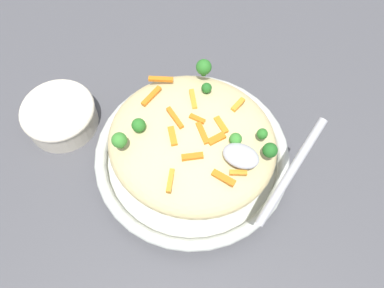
{
  "coord_description": "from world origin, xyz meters",
  "views": [
    {
      "loc": [
        0.13,
        -0.28,
        0.64
      ],
      "look_at": [
        0.0,
        0.0,
        0.07
      ],
      "focal_mm": 36.41,
      "sensor_mm": 36.0,
      "label": 1
    }
  ],
  "objects": [
    {
      "name": "carrot_piece_3",
      "position": [
        0.01,
        -0.09,
        0.12
      ],
      "size": [
        0.02,
        0.04,
        0.01
      ],
      "primitive_type": "cube",
      "rotation": [
        0.0,
        0.0,
        5.01
      ],
      "color": "orange",
      "rests_on": "pasta_mound"
    },
    {
      "name": "carrot_piece_8",
      "position": [
        -0.03,
        0.01,
        0.12
      ],
      "size": [
        0.04,
        0.03,
        0.01
      ],
      "primitive_type": "cube",
      "rotation": [
        0.0,
        0.0,
        5.69
      ],
      "color": "orange",
      "rests_on": "pasta_mound"
    },
    {
      "name": "ground_plane",
      "position": [
        0.0,
        0.0,
        0.0
      ],
      "size": [
        2.4,
        2.4,
        0.0
      ],
      "primitive_type": "plane",
      "color": "#4C4C51"
    },
    {
      "name": "carrot_piece_7",
      "position": [
        0.09,
        -0.04,
        0.12
      ],
      "size": [
        0.03,
        0.02,
        0.01
      ],
      "primitive_type": "cube",
      "rotation": [
        0.0,
        0.0,
        3.55
      ],
      "color": "orange",
      "rests_on": "pasta_mound"
    },
    {
      "name": "broccoli_floret_1",
      "position": [
        0.1,
        0.03,
        0.13
      ],
      "size": [
        0.02,
        0.02,
        0.02
      ],
      "color": "#296820",
      "rests_on": "pasta_mound"
    },
    {
      "name": "carrot_piece_2",
      "position": [
        0.04,
        0.0,
        0.12
      ],
      "size": [
        0.03,
        0.03,
        0.01
      ],
      "primitive_type": "cube",
      "rotation": [
        0.0,
        0.0,
        0.96
      ],
      "color": "orange",
      "rests_on": "pasta_mound"
    },
    {
      "name": "carrot_piece_5",
      "position": [
        -0.02,
        -0.02,
        0.12
      ],
      "size": [
        0.03,
        0.03,
        0.01
      ],
      "primitive_type": "cube",
      "rotation": [
        0.0,
        0.0,
        2.21
      ],
      "color": "orange",
      "rests_on": "pasta_mound"
    },
    {
      "name": "carrot_piece_10",
      "position": [
        -0.09,
        0.07,
        0.12
      ],
      "size": [
        0.04,
        0.02,
        0.01
      ],
      "primitive_type": "cube",
      "rotation": [
        0.0,
        0.0,
        0.37
      ],
      "color": "orange",
      "rests_on": "pasta_mound"
    },
    {
      "name": "carrot_piece_12",
      "position": [
        0.05,
        0.08,
        0.12
      ],
      "size": [
        0.02,
        0.03,
        0.01
      ],
      "primitive_type": "cube",
      "rotation": [
        0.0,
        0.0,
        1.31
      ],
      "color": "orange",
      "rests_on": "pasta_mound"
    },
    {
      "name": "broccoli_floret_4",
      "position": [
        -0.09,
        -0.07,
        0.13
      ],
      "size": [
        0.02,
        0.02,
        0.03
      ],
      "color": "#377928",
      "rests_on": "pasta_mound"
    },
    {
      "name": "broccoli_floret_0",
      "position": [
        -0.01,
        0.08,
        0.12
      ],
      "size": [
        0.02,
        0.02,
        0.02
      ],
      "color": "#205B1C",
      "rests_on": "pasta_mound"
    },
    {
      "name": "pasta_mound",
      "position": [
        0.0,
        0.0,
        0.08
      ],
      "size": [
        0.28,
        0.26,
        0.08
      ],
      "primitive_type": "ellipsoid",
      "color": "#DBC689",
      "rests_on": "serving_bowl"
    },
    {
      "name": "companion_bowl",
      "position": [
        -0.26,
        -0.03,
        0.03
      ],
      "size": [
        0.14,
        0.14,
        0.05
      ],
      "color": "beige",
      "rests_on": "ground_plane"
    },
    {
      "name": "carrot_piece_1",
      "position": [
        -0.02,
        0.05,
        0.12
      ],
      "size": [
        0.03,
        0.04,
        0.01
      ],
      "primitive_type": "cube",
      "rotation": [
        0.0,
        0.0,
        5.29
      ],
      "color": "orange",
      "rests_on": "pasta_mound"
    },
    {
      "name": "broccoli_floret_5",
      "position": [
        0.12,
        0.01,
        0.13
      ],
      "size": [
        0.02,
        0.02,
        0.03
      ],
      "color": "#205B1C",
      "rests_on": "pasta_mound"
    },
    {
      "name": "carrot_piece_4",
      "position": [
        -0.09,
        0.03,
        0.12
      ],
      "size": [
        0.02,
        0.04,
        0.01
      ],
      "primitive_type": "cube",
      "rotation": [
        0.0,
        0.0,
        4.5
      ],
      "color": "orange",
      "rests_on": "pasta_mound"
    },
    {
      "name": "serving_spoon",
      "position": [
        0.11,
        -0.02,
        0.14
      ],
      "size": [
        0.12,
        0.15,
        0.09
      ],
      "color": "#B7B7BC",
      "rests_on": "pasta_mound"
    },
    {
      "name": "broccoli_floret_2",
      "position": [
        -0.08,
        -0.03,
        0.13
      ],
      "size": [
        0.02,
        0.02,
        0.02
      ],
      "color": "#296820",
      "rests_on": "pasta_mound"
    },
    {
      "name": "carrot_piece_11",
      "position": [
        0.02,
        -0.0,
        0.12
      ],
      "size": [
        0.03,
        0.03,
        0.01
      ],
      "primitive_type": "cube",
      "rotation": [
        0.0,
        0.0,
        2.35
      ],
      "color": "orange",
      "rests_on": "pasta_mound"
    },
    {
      "name": "carrot_piece_13",
      "position": [
        -0.0,
        0.02,
        0.12
      ],
      "size": [
        0.03,
        0.01,
        0.01
      ],
      "primitive_type": "cube",
      "rotation": [
        0.0,
        0.0,
        6.22
      ],
      "color": "orange",
      "rests_on": "pasta_mound"
    },
    {
      "name": "broccoli_floret_6",
      "position": [
        0.07,
        0.01,
        0.13
      ],
      "size": [
        0.02,
        0.02,
        0.02
      ],
      "color": "#377928",
      "rests_on": "pasta_mound"
    },
    {
      "name": "serving_bowl",
      "position": [
        0.0,
        0.0,
        0.03
      ],
      "size": [
        0.34,
        0.34,
        0.05
      ],
      "color": "silver",
      "rests_on": "ground_plane"
    },
    {
      "name": "carrot_piece_9",
      "position": [
        0.08,
        -0.05,
        0.12
      ],
      "size": [
        0.04,
        0.01,
        0.01
      ],
      "primitive_type": "cube",
      "rotation": [
        0.0,
        0.0,
        3.02
      ],
      "color": "orange",
      "rests_on": "pasta_mound"
    },
    {
      "name": "broccoli_floret_3",
      "position": [
        -0.03,
        0.11,
        0.13
      ],
      "size": [
        0.03,
        0.03,
        0.03
      ],
      "color": "#296820",
      "rests_on": "pasta_mound"
    },
    {
      "name": "carrot_piece_6",
      "position": [
        0.02,
        -0.04,
        0.12
      ],
      "size": [
        0.03,
        0.03,
        0.01
      ],
      "primitive_type": "cube",
      "rotation": [
        0.0,
        0.0,
        0.56
      ],
      "color": "orange",
      "rests_on": "pasta_mound"
    },
    {
      "name": "carrot_piece_0",
      "position": [
        0.04,
        0.03,
        0.12
      ],
      "size": [
        0.03,
        0.03,
        0.01
      ],
      "primitive_type": "cube",
      "rotation": [
        0.0,
        0.0,
        5.63
      ],
      "color": "orange",
      "rests_on": "pasta_mound"
    }
  ]
}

